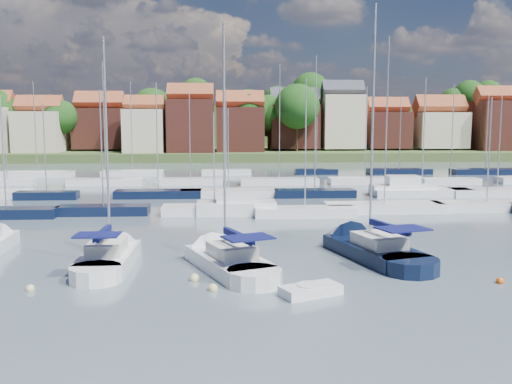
{
  "coord_description": "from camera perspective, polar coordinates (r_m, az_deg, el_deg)",
  "views": [
    {
      "loc": [
        -6.31,
        -30.12,
        8.35
      ],
      "look_at": [
        -3.89,
        14.0,
        2.78
      ],
      "focal_mm": 40.0,
      "sensor_mm": 36.0,
      "label": 1
    }
  ],
  "objects": [
    {
      "name": "buoy_c",
      "position": [
        30.39,
        -6.18,
        -8.81
      ],
      "size": [
        0.54,
        0.54,
        0.54
      ],
      "primitive_type": "sphere",
      "color": "beige",
      "rests_on": "ground"
    },
    {
      "name": "sailboat_centre",
      "position": [
        33.41,
        -3.59,
        -6.67
      ],
      "size": [
        6.74,
        11.15,
        14.81
      ],
      "rotation": [
        0.0,
        0.0,
        1.96
      ],
      "color": "white",
      "rests_on": "ground"
    },
    {
      "name": "buoy_a",
      "position": [
        30.62,
        -21.64,
        -9.16
      ],
      "size": [
        0.45,
        0.45,
        0.45
      ],
      "primitive_type": "sphere",
      "color": "beige",
      "rests_on": "ground"
    },
    {
      "name": "buoy_d",
      "position": [
        28.47,
        7.0,
        -9.93
      ],
      "size": [
        0.5,
        0.5,
        0.5
      ],
      "primitive_type": "sphere",
      "color": "beige",
      "rests_on": "ground"
    },
    {
      "name": "sailboat_left",
      "position": [
        35.16,
        -14.14,
        -6.17
      ],
      "size": [
        2.82,
        10.34,
        14.08
      ],
      "rotation": [
        0.0,
        0.0,
        1.56
      ],
      "color": "white",
      "rests_on": "ground"
    },
    {
      "name": "far_shore_town",
      "position": [
        163.05,
        -0.13,
        5.87
      ],
      "size": [
        212.46,
        90.0,
        22.27
      ],
      "color": "#43542A",
      "rests_on": "ground"
    },
    {
      "name": "tender",
      "position": [
        27.86,
        5.47,
        -9.77
      ],
      "size": [
        3.21,
        2.41,
        0.63
      ],
      "rotation": [
        0.0,
        0.0,
        0.42
      ],
      "color": "white",
      "rests_on": "ground"
    },
    {
      "name": "buoy_b",
      "position": [
        28.63,
        -4.33,
        -9.8
      ],
      "size": [
        0.49,
        0.49,
        0.49
      ],
      "primitive_type": "sphere",
      "color": "beige",
      "rests_on": "ground"
    },
    {
      "name": "buoy_e",
      "position": [
        39.04,
        10.1,
        -5.28
      ],
      "size": [
        0.46,
        0.46,
        0.46
      ],
      "primitive_type": "sphere",
      "color": "#D85914",
      "rests_on": "ground"
    },
    {
      "name": "sailboat_navy",
      "position": [
        36.91,
        10.51,
        -5.45
      ],
      "size": [
        6.43,
        12.32,
        16.49
      ],
      "rotation": [
        0.0,
        0.0,
        1.86
      ],
      "color": "black",
      "rests_on": "ground"
    },
    {
      "name": "buoy_f",
      "position": [
        32.31,
        23.21,
        -8.39
      ],
      "size": [
        0.41,
        0.41,
        0.41
      ],
      "primitive_type": "sphere",
      "color": "#D85914",
      "rests_on": "ground"
    },
    {
      "name": "ground",
      "position": [
        70.89,
        1.99,
        0.41
      ],
      "size": [
        260.0,
        260.0,
        0.0
      ],
      "primitive_type": "plane",
      "color": "#475461",
      "rests_on": "ground"
    },
    {
      "name": "marina_field",
      "position": [
        66.26,
        4.01,
        0.3
      ],
      "size": [
        79.62,
        41.41,
        15.93
      ],
      "color": "white",
      "rests_on": "ground"
    }
  ]
}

